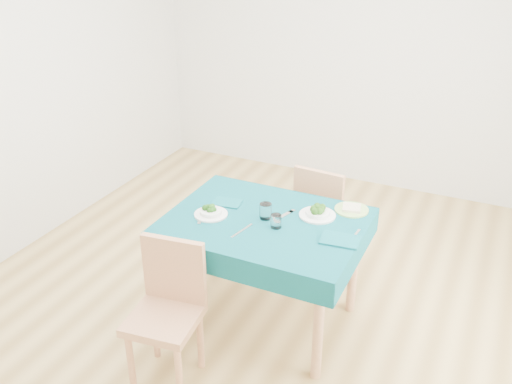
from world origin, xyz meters
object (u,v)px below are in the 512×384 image
at_px(chair_near, 163,314).
at_px(bowl_far, 318,211).
at_px(bowl_near, 211,211).
at_px(table, 265,272).
at_px(chair_far, 326,211).
at_px(side_plate, 352,210).

height_order(chair_near, bowl_far, chair_near).
xyz_separation_m(bowl_near, bowl_far, (0.60, 0.27, 0.00)).
distance_m(table, chair_near, 0.78).
distance_m(chair_near, chair_far, 1.58).
bearing_deg(bowl_far, chair_near, -121.55).
distance_m(table, bowl_far, 0.53).
xyz_separation_m(table, chair_near, (-0.29, -0.72, 0.09)).
height_order(chair_near, chair_far, chair_near).
distance_m(chair_far, bowl_near, 1.05).
height_order(table, side_plate, side_plate).
relative_size(bowl_far, side_plate, 1.06).
distance_m(bowl_far, side_plate, 0.24).
bearing_deg(bowl_far, bowl_near, -155.84).
distance_m(bowl_near, side_plate, 0.88).
relative_size(bowl_near, bowl_far, 0.92).
xyz_separation_m(chair_far, bowl_far, (0.14, -0.62, 0.33)).
relative_size(chair_near, bowl_far, 4.10).
xyz_separation_m(chair_near, bowl_near, (-0.04, 0.64, 0.32)).
bearing_deg(bowl_far, table, -145.71).
bearing_deg(side_plate, chair_near, -124.23).
height_order(table, bowl_near, bowl_near).
distance_m(chair_near, side_plate, 1.33).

